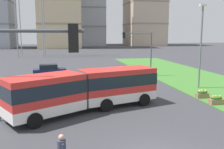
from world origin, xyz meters
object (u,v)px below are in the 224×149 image
flower_planter_2 (216,100)px  streetlight_median (201,43)px  flower_planter_3 (202,94)px  articulated_bus (86,89)px  car_navy_sedan (49,70)px  apartment_tower_eastcentre (145,4)px  traffic_light_far_right (141,46)px

flower_planter_2 → streetlight_median: (1.90, 5.99, 4.37)m
flower_planter_2 → flower_planter_3: same height
flower_planter_2 → flower_planter_3: 2.10m
articulated_bus → flower_planter_2: articulated_bus is taller
car_navy_sedan → flower_planter_3: 20.76m
car_navy_sedan → flower_planter_2: bearing=-51.2°
streetlight_median → apartment_tower_eastcentre: bearing=75.0°
articulated_bus → traffic_light_far_right: size_ratio=1.98×
flower_planter_3 → apartment_tower_eastcentre: (27.01, 97.48, 19.01)m
articulated_bus → car_navy_sedan: 17.20m
flower_planter_2 → flower_planter_3: size_ratio=1.00×
flower_planter_3 → streetlight_median: streetlight_median is taller
flower_planter_2 → traffic_light_far_right: size_ratio=0.18×
articulated_bus → apartment_tower_eastcentre: bearing=69.2°
car_navy_sedan → flower_planter_2: size_ratio=4.13×
articulated_bus → apartment_tower_eastcentre: 107.33m
articulated_bus → streetlight_median: size_ratio=1.35×
flower_planter_2 → streetlight_median: size_ratio=0.13×
apartment_tower_eastcentre → car_navy_sedan: bearing=-116.5°
flower_planter_3 → traffic_light_far_right: bearing=98.2°
articulated_bus → streetlight_median: (12.43, 5.38, 3.14)m
flower_planter_2 → streetlight_median: bearing=72.4°
flower_planter_3 → streetlight_median: 6.15m
car_navy_sedan → streetlight_median: 20.00m
car_navy_sedan → flower_planter_2: 22.36m
flower_planter_3 → apartment_tower_eastcentre: 102.92m
traffic_light_far_right → car_navy_sedan: bearing=166.2°
traffic_light_far_right → apartment_tower_eastcentre: (28.79, 85.17, 15.32)m
flower_planter_2 → traffic_light_far_right: bearing=97.1°
flower_planter_2 → articulated_bus: bearing=176.7°
flower_planter_2 → apartment_tower_eastcentre: apartment_tower_eastcentre is taller
flower_planter_3 → traffic_light_far_right: traffic_light_far_right is taller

